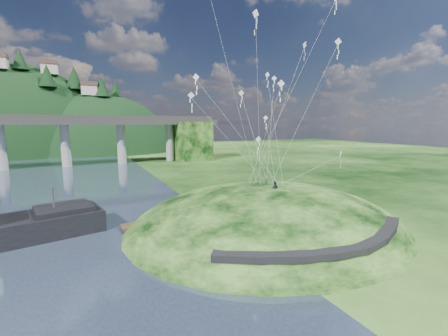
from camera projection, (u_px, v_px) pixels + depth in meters
name	position (u px, v px, depth m)	size (l,w,h in m)	color
ground	(215.00, 242.00, 32.42)	(320.00, 320.00, 0.00)	black
grass_hill	(266.00, 237.00, 37.84)	(36.00, 32.00, 13.00)	black
footpath	(335.00, 244.00, 26.60)	(22.29, 5.84, 0.83)	black
bridge	(24.00, 134.00, 82.19)	(160.00, 11.00, 15.00)	#2D2B2B
far_ridge	(0.00, 172.00, 123.94)	(153.00, 70.00, 94.50)	black
wooden_dock	(175.00, 219.00, 38.72)	(13.37, 3.25, 0.95)	#3B2C18
kite_flyers	(273.00, 181.00, 36.18)	(1.17, 3.10, 1.77)	#262933
kite_swarm	(266.00, 73.00, 36.09)	(19.88, 17.87, 19.75)	white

